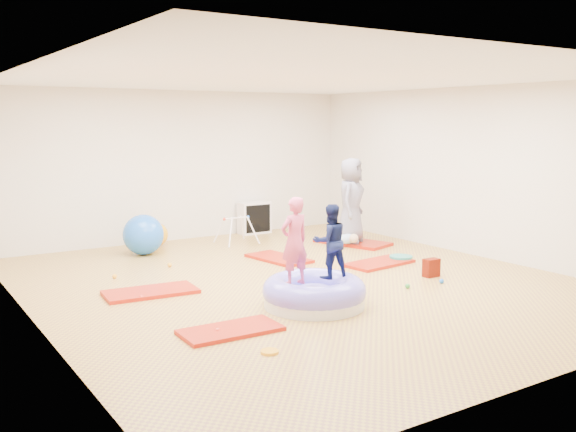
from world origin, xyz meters
TOP-DOWN VIEW (x-y plane):
  - room at (0.00, 0.00)m, footprint 7.01×8.01m
  - gym_mat_front_left at (-1.82, -1.38)m, footprint 1.08×0.56m
  - gym_mat_mid_left at (-1.97, 0.56)m, footprint 1.23×0.69m
  - gym_mat_center_back at (0.54, 1.41)m, footprint 0.71×1.19m
  - gym_mat_right at (1.67, 0.26)m, footprint 1.18×0.70m
  - gym_mat_rear_right at (2.41, 1.84)m, footprint 1.04×1.47m
  - inflatable_cushion at (-0.51, -1.06)m, footprint 1.26×1.26m
  - child_pink at (-0.80, -1.07)m, footprint 0.40×0.28m
  - child_navy at (-0.26, -1.05)m, footprint 0.51×0.44m
  - adult_caregiver at (2.31, 1.77)m, footprint 0.89×0.83m
  - infant at (2.16, 1.62)m, footprint 0.35×0.36m
  - ball_pit_balls at (-0.80, -0.05)m, footprint 3.85×3.30m
  - exercise_ball_blue at (-1.15, 3.00)m, footprint 0.68×0.68m
  - exercise_ball_orange at (-0.68, 3.60)m, footprint 0.42×0.42m
  - infant_play_gym at (0.60, 2.96)m, footprint 0.66×0.62m
  - cube_shelf at (1.47, 3.79)m, footprint 0.64×0.31m
  - balance_disc at (2.16, 0.28)m, footprint 0.37×0.37m
  - backpack at (1.78, -0.76)m, footprint 0.23×0.15m
  - yellow_toy at (-1.79, -2.13)m, footprint 0.18×0.18m

SIDE VIEW (x-z plane):
  - yellow_toy at x=-1.79m, z-range 0.00..0.03m
  - gym_mat_front_left at x=-1.82m, z-range 0.00..0.04m
  - gym_mat_right at x=1.67m, z-range 0.00..0.05m
  - gym_mat_center_back at x=0.54m, z-range 0.00..0.05m
  - gym_mat_mid_left at x=-1.97m, z-range 0.00..0.05m
  - gym_mat_rear_right at x=2.41m, z-range 0.00..0.06m
  - ball_pit_balls at x=-0.80m, z-range 0.00..0.07m
  - balance_disc at x=2.16m, z-range 0.00..0.08m
  - backpack at x=1.78m, z-range 0.00..0.27m
  - inflatable_cushion at x=-0.51m, z-range -0.04..0.35m
  - infant at x=2.16m, z-range 0.06..0.26m
  - exercise_ball_orange at x=-0.68m, z-range 0.00..0.42m
  - cube_shelf at x=1.47m, z-range 0.00..0.64m
  - infant_play_gym at x=0.60m, z-range 0.08..0.59m
  - exercise_ball_blue at x=-1.15m, z-range 0.00..0.68m
  - adult_caregiver at x=2.31m, z-range 0.06..1.58m
  - child_navy at x=-0.26m, z-range 0.37..1.28m
  - child_pink at x=-0.80m, z-range 0.37..1.41m
  - room at x=0.00m, z-range 0.00..2.80m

